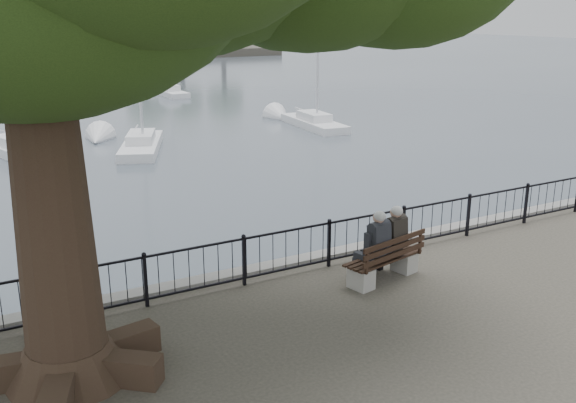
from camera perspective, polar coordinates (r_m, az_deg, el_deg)
harbor at (r=14.01m, az=-1.01°, el=-7.74°), size 260.00×260.00×1.20m
railing at (r=13.20m, az=0.00°, el=-4.33°), size 22.06×0.06×1.00m
bench at (r=13.21m, az=8.63°, el=-5.55°), size 1.92×0.92×0.97m
person_left at (r=12.93m, az=7.52°, el=-4.22°), size 0.54×0.82×1.54m
person_right at (r=13.30m, az=9.00°, el=-3.68°), size 0.54×0.82×1.54m
lion_monument at (r=58.89m, az=-21.73°, el=11.46°), size 5.82×5.82×8.63m
sailboat_b at (r=31.53m, az=-23.02°, el=4.51°), size 3.18×5.99×13.45m
sailboat_c at (r=30.84m, az=-12.90°, el=5.03°), size 3.64×5.90×10.56m
sailboat_d at (r=36.16m, az=2.32°, el=7.06°), size 2.11×5.83×9.45m
sailboat_g at (r=50.99m, az=-10.49°, el=9.61°), size 1.53×5.16×9.38m
far_shore at (r=93.25m, az=-9.71°, el=14.99°), size 30.00×8.60×9.18m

